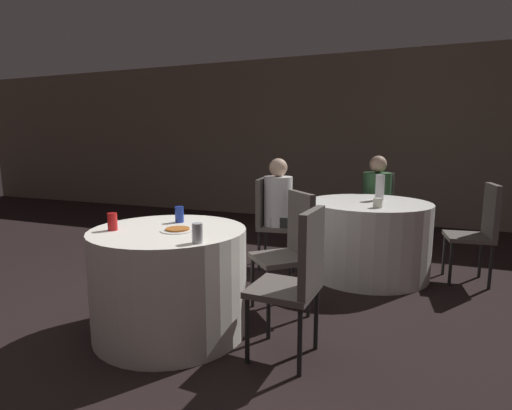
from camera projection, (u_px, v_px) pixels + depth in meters
name	position (u px, v px, depth m)	size (l,w,h in m)	color
ground_plane	(168.00, 340.00, 2.78)	(16.00, 16.00, 0.00)	black
wall_back	(320.00, 139.00, 6.91)	(16.00, 0.06, 2.80)	#7A6B5B
table_near	(170.00, 280.00, 2.87)	(1.10, 1.10, 0.76)	white
table_far	(367.00, 238.00, 4.12)	(1.24, 1.24, 0.76)	white
chair_near_northeast	(291.00, 242.00, 3.19)	(0.57, 0.57, 0.97)	#59514C
chair_near_east	(298.00, 272.00, 2.45)	(0.43, 0.42, 0.97)	#59514C
chair_far_east	(480.00, 225.00, 3.82)	(0.45, 0.44, 0.97)	#59514C
chair_far_west	(269.00, 215.00, 4.33)	(0.46, 0.45, 0.97)	#59514C
chair_far_north	(377.00, 204.00, 5.04)	(0.40, 0.41, 0.97)	#59514C
person_white_shirt	(285.00, 214.00, 4.28)	(0.49, 0.34, 1.19)	#282828
person_green_jacket	(376.00, 204.00, 4.88)	(0.34, 0.51, 1.19)	#4C4238
pizza_plate_near	(178.00, 230.00, 2.76)	(0.24, 0.24, 0.02)	white
soda_can_blue	(179.00, 214.00, 3.03)	(0.07, 0.07, 0.12)	#1E38A5
soda_can_silver	(197.00, 233.00, 2.42)	(0.07, 0.07, 0.12)	silver
soda_can_red	(112.00, 222.00, 2.76)	(0.07, 0.07, 0.12)	red
bottle_far	(380.00, 188.00, 4.15)	(0.09, 0.09, 0.27)	white
cup_far	(378.00, 203.00, 3.70)	(0.09, 0.09, 0.09)	silver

